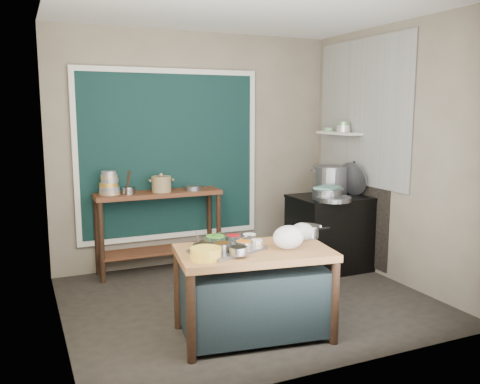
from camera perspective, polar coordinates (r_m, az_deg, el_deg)
name	(u,v)px	position (r m, az deg, el deg)	size (l,w,h in m)	color
floor	(247,301)	(5.19, 0.84, -12.15)	(3.50, 3.00, 0.02)	#2A2620
back_wall	(196,150)	(6.26, -4.93, 4.75)	(3.50, 0.02, 2.80)	#79705D
left_wall	(53,169)	(4.43, -20.31, 2.42)	(0.02, 3.00, 2.80)	#79705D
right_wall	(394,154)	(5.82, 16.87, 4.06)	(0.02, 3.00, 2.80)	#79705D
ceiling	(248,7)	(4.93, 0.92, 20.08)	(3.50, 3.00, 0.02)	#79705D
curtain_panel	(170,155)	(6.12, -7.91, 4.13)	(2.10, 0.02, 1.90)	black
curtain_frame	(170,155)	(6.11, -7.88, 4.12)	(2.22, 0.03, 2.02)	beige
tile_panel	(362,113)	(6.21, 13.55, 8.65)	(0.02, 1.70, 1.70)	#B2B2AA
soot_patch	(354,207)	(6.40, 12.66, -1.67)	(0.01, 1.30, 1.30)	black
wall_shelf	(339,133)	(6.40, 11.08, 6.50)	(0.22, 0.70, 0.03)	beige
prep_table	(254,293)	(4.30, 1.54, -11.25)	(1.25, 0.72, 0.75)	brown
back_counter	(159,232)	(6.03, -9.06, -4.42)	(1.45, 0.40, 0.95)	#552E18
stove_block	(331,234)	(6.16, 10.20, -4.63)	(0.90, 0.68, 0.85)	black
stove_top	(332,197)	(6.07, 10.31, -0.59)	(0.92, 0.69, 0.03)	black
condiment_tray	(228,250)	(4.13, -1.40, -6.48)	(0.54, 0.39, 0.02)	gray
condiment_bowls	(228,244)	(4.14, -1.34, -5.83)	(0.63, 0.50, 0.07)	gray
yellow_basin	(206,254)	(3.91, -3.86, -6.91)	(0.24, 0.24, 0.09)	gold
saucepan	(308,231)	(4.59, 7.63, -4.41)	(0.21, 0.21, 0.11)	gray
plastic_bag_a	(288,237)	(4.19, 5.45, -5.08)	(0.26, 0.22, 0.20)	white
plastic_bag_b	(302,232)	(4.48, 6.98, -4.44)	(0.21, 0.18, 0.16)	white
bowl_stack	(109,184)	(5.84, -14.45, 0.87)	(0.24, 0.24, 0.26)	tan
utensil_cup	(129,191)	(5.80, -12.38, 0.16)	(0.14, 0.14, 0.08)	gray
ceramic_crock	(161,185)	(5.89, -8.82, 0.79)	(0.24, 0.24, 0.16)	olive
wide_bowl	(193,188)	(5.98, -5.31, 0.46)	(0.21, 0.21, 0.05)	gray
stock_pot	(331,180)	(6.20, 10.13, 1.33)	(0.43, 0.43, 0.34)	gray
pot_lid	(352,179)	(6.14, 12.47, 1.46)	(0.41, 0.41, 0.02)	gray
steamer	(327,194)	(5.84, 9.78, -0.19)	(0.38, 0.38, 0.12)	gray
green_cloth	(328,188)	(5.83, 9.80, 0.50)	(0.28, 0.21, 0.02)	#548F80
shallow_pan	(334,199)	(5.72, 10.49, -0.78)	(0.38, 0.38, 0.05)	gray
shelf_bowl_stack	(344,127)	(6.32, 11.61, 7.13)	(0.16, 0.16, 0.13)	silver
shelf_bowl_green	(329,129)	(6.58, 9.95, 6.93)	(0.13, 0.13, 0.05)	gray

